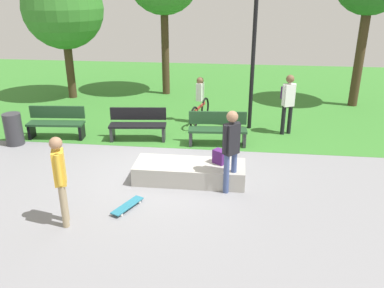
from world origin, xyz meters
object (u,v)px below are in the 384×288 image
trash_bin (13,129)px  cyclist_on_bicycle (200,104)px  park_bench_far_left (218,128)px  pedestrian_with_backpack (288,99)px  park_bench_by_oak (56,122)px  park_bench_near_lamppost (138,124)px  backpack_on_ledge (220,157)px  skater_watching (231,145)px  tree_broad_elm (63,9)px  concrete_ledge (190,172)px  skateboard_by_ledge (128,206)px  skater_performing_trick (60,175)px  lamp_post (255,29)px

trash_bin → cyclist_on_bicycle: 5.52m
park_bench_far_left → pedestrian_with_backpack: bearing=29.3°
park_bench_by_oak → trash_bin: park_bench_by_oak is taller
park_bench_near_lamppost → trash_bin: 3.42m
trash_bin → pedestrian_with_backpack: bearing=13.0°
backpack_on_ledge → pedestrian_with_backpack: pedestrian_with_backpack is taller
skater_watching → trash_bin: skater_watching is taller
park_bench_by_oak → pedestrian_with_backpack: size_ratio=0.92×
tree_broad_elm → backpack_on_ledge: bearing=-46.6°
concrete_ledge → skater_watching: skater_watching is taller
trash_bin → pedestrian_with_backpack: pedestrian_with_backpack is taller
concrete_ledge → skateboard_by_ledge: concrete_ledge is taller
skater_performing_trick → pedestrian_with_backpack: size_ratio=0.97×
tree_broad_elm → pedestrian_with_backpack: bearing=-22.0°
concrete_ledge → tree_broad_elm: tree_broad_elm is taller
skateboard_by_ledge → park_bench_near_lamppost: (-0.70, 3.76, 0.42)m
tree_broad_elm → trash_bin: tree_broad_elm is taller
park_bench_far_left → skater_watching: bearing=-81.0°
park_bench_far_left → trash_bin: bearing=-173.4°
skater_watching → skateboard_by_ledge: skater_watching is taller
park_bench_by_oak → lamp_post: 6.27m
park_bench_by_oak → tree_broad_elm: (-1.32, 4.32, 2.85)m
skater_watching → tree_broad_elm: (-6.40, 6.98, 2.26)m
skater_watching → trash_bin: (-6.03, 2.02, -0.62)m
park_bench_near_lamppost → tree_broad_elm: tree_broad_elm is taller
park_bench_by_oak → lamp_post: bearing=14.9°
lamp_post → pedestrian_with_backpack: (1.06, -0.38, -1.90)m
park_bench_near_lamppost → backpack_on_ledge: bearing=-43.1°
park_bench_near_lamppost → skater_watching: bearing=-45.9°
cyclist_on_bicycle → tree_broad_elm: bearing=154.7°
backpack_on_ledge → lamp_post: lamp_post is taller
cyclist_on_bicycle → skater_watching: bearing=-76.3°
skater_watching → park_bench_near_lamppost: (-2.70, 2.78, -0.59)m
skater_performing_trick → park_bench_far_left: (2.57, 4.29, -0.53)m
backpack_on_ledge → cyclist_on_bicycle: size_ratio=0.18×
lamp_post → tree_broad_elm: bearing=157.6°
skater_performing_trick → trash_bin: 4.77m
pedestrian_with_backpack → skater_watching: bearing=-112.3°
trash_bin → concrete_ledge: bearing=-17.7°
park_bench_near_lamppost → park_bench_by_oak: size_ratio=1.01×
concrete_ledge → lamp_post: size_ratio=0.50×
park_bench_far_left → backpack_on_ledge: bearing=-85.5°
backpack_on_ledge → cyclist_on_bicycle: 4.07m
cyclist_on_bicycle → backpack_on_ledge: bearing=-78.1°
backpack_on_ledge → pedestrian_with_backpack: size_ratio=0.18×
skater_performing_trick → park_bench_near_lamppost: 4.45m
lamp_post → skater_performing_trick: bearing=-121.1°
tree_broad_elm → trash_bin: bearing=-85.8°
skater_performing_trick → park_bench_far_left: 5.03m
concrete_ledge → skater_performing_trick: 3.00m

